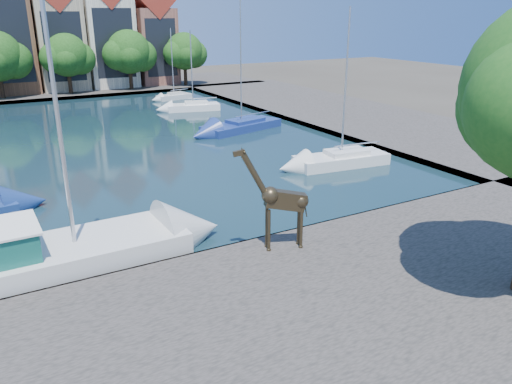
# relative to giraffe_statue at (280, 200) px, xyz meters

# --- Properties ---
(ground) EXTENTS (160.00, 160.00, 0.00)m
(ground) POSITION_rel_giraffe_statue_xyz_m (-1.46, 1.42, -2.76)
(ground) COLOR #38332B
(ground) RESTS_ON ground
(water_basin) EXTENTS (38.00, 50.00, 0.08)m
(water_basin) POSITION_rel_giraffe_statue_xyz_m (-1.46, 25.42, -2.72)
(water_basin) COLOR black
(water_basin) RESTS_ON ground
(near_quay) EXTENTS (50.00, 14.00, 0.50)m
(near_quay) POSITION_rel_giraffe_statue_xyz_m (-1.46, -5.58, -2.51)
(near_quay) COLOR #4A4440
(near_quay) RESTS_ON ground
(far_quay) EXTENTS (60.00, 16.00, 0.50)m
(far_quay) POSITION_rel_giraffe_statue_xyz_m (-1.46, 57.42, -2.51)
(far_quay) COLOR #4A4440
(far_quay) RESTS_ON ground
(right_quay) EXTENTS (14.00, 52.00, 0.50)m
(right_quay) POSITION_rel_giraffe_statue_xyz_m (23.54, 25.42, -2.51)
(right_quay) COLOR #4A4440
(right_quay) RESTS_ON ground
(townhouse_center) EXTENTS (5.44, 9.18, 16.93)m
(townhouse_center) POSITION_rel_giraffe_statue_xyz_m (-5.46, 57.41, 5.61)
(townhouse_center) COLOR brown
(townhouse_center) RESTS_ON far_quay
(townhouse_east_inner) EXTENTS (5.94, 9.18, 15.79)m
(townhouse_east_inner) POSITION_rel_giraffe_statue_xyz_m (0.54, 57.41, 4.97)
(townhouse_east_inner) COLOR tan
(townhouse_east_inner) RESTS_ON far_quay
(townhouse_east_mid) EXTENTS (6.43, 9.18, 16.65)m
(townhouse_east_mid) POSITION_rel_giraffe_statue_xyz_m (7.04, 57.41, 5.34)
(townhouse_east_mid) COLOR beige
(townhouse_east_mid) RESTS_ON far_quay
(townhouse_east_end) EXTENTS (5.44, 9.18, 14.43)m
(townhouse_east_end) POSITION_rel_giraffe_statue_xyz_m (13.54, 57.41, 4.35)
(townhouse_east_end) COLOR brown
(townhouse_east_end) RESTS_ON far_quay
(far_tree_mid_east) EXTENTS (7.02, 5.40, 7.52)m
(far_tree_mid_east) POSITION_rel_giraffe_statue_xyz_m (0.64, 51.92, 2.37)
(far_tree_mid_east) COLOR #332114
(far_tree_mid_east) RESTS_ON far_quay
(far_tree_east) EXTENTS (7.54, 5.80, 7.84)m
(far_tree_east) POSITION_rel_giraffe_statue_xyz_m (8.65, 51.92, 2.48)
(far_tree_east) COLOR #332114
(far_tree_east) RESTS_ON far_quay
(far_tree_far_east) EXTENTS (6.76, 5.20, 7.36)m
(far_tree_far_east) POSITION_rel_giraffe_statue_xyz_m (16.63, 51.92, 2.32)
(far_tree_far_east) COLOR #332114
(far_tree_far_east) RESTS_ON far_quay
(giraffe_statue) EXTENTS (3.16, 1.28, 4.60)m
(giraffe_statue) POSITION_rel_giraffe_statue_xyz_m (0.00, 0.00, 0.00)
(giraffe_statue) COLOR #342A1A
(giraffe_statue) RESTS_ON near_quay
(motorsailer) EXTENTS (12.16, 3.74, 12.16)m
(motorsailer) POSITION_rel_giraffe_statue_xyz_m (-9.87, 3.42, -1.75)
(motorsailer) COLOR beige
(motorsailer) RESTS_ON water_basin
(sailboat_right_a) EXTENTS (7.00, 3.17, 10.68)m
(sailboat_right_a) POSITION_rel_giraffe_statue_xyz_m (11.36, 9.81, -2.08)
(sailboat_right_a) COLOR silver
(sailboat_right_a) RESTS_ON water_basin
(sailboat_right_b) EXTENTS (8.30, 4.63, 11.32)m
(sailboat_right_b) POSITION_rel_giraffe_statue_xyz_m (10.54, 23.42, -2.15)
(sailboat_right_b) COLOR navy
(sailboat_right_b) RESTS_ON water_basin
(sailboat_right_c) EXTENTS (6.06, 3.30, 8.56)m
(sailboat_right_c) POSITION_rel_giraffe_statue_xyz_m (10.54, 34.92, -2.14)
(sailboat_right_c) COLOR white
(sailboat_right_c) RESTS_ON water_basin
(sailboat_right_d) EXTENTS (4.58, 2.28, 8.53)m
(sailboat_right_d) POSITION_rel_giraffe_statue_xyz_m (11.39, 43.14, -2.19)
(sailboat_right_d) COLOR silver
(sailboat_right_d) RESTS_ON water_basin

